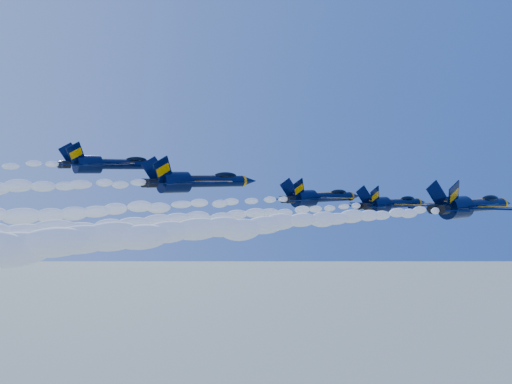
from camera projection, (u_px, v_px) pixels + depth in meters
jet_lead at (471, 206)px, 79.76m from camera, size 20.01×16.42×7.44m
smoke_trail_jet_lead at (271, 225)px, 56.12m from camera, size 57.35×2.71×2.44m
jet_second at (391, 204)px, 81.89m from camera, size 14.92×12.24×5.55m
smoke_trail_jet_second at (184, 220)px, 59.63m from camera, size 57.35×2.02×1.82m
jet_third at (319, 197)px, 80.87m from camera, size 15.36×12.60×5.71m
smoke_trail_jet_third at (79, 211)px, 58.50m from camera, size 57.35×2.08×1.87m
jet_fourth at (197, 181)px, 81.03m from camera, size 19.27×15.81×7.16m
jet_fifth at (109, 164)px, 80.18m from camera, size 16.21×13.30×6.02m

